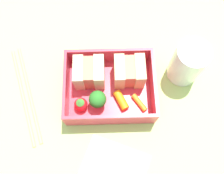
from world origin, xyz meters
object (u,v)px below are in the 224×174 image
carrot_stick_left (123,100)px  carrot_stick_far_left (142,103)px  chopstick_pair (28,95)px  drinking_glass (190,63)px  sandwich_center_left (132,72)px  sandwich_left (92,73)px  folded_napkin (115,174)px  broccoli_floret (100,99)px  strawberry_far_left (83,104)px

carrot_stick_left → carrot_stick_far_left: bearing=-8.1°
carrot_stick_left → chopstick_pair: 19.76cm
carrot_stick_left → drinking_glass: size_ratio=0.41×
sandwich_center_left → carrot_stick_left: size_ratio=1.51×
sandwich_left → drinking_glass: drinking_glass is taller
carrot_stick_far_left → chopstick_pair: bearing=173.4°
chopstick_pair → drinking_glass: bearing=7.4°
folded_napkin → broccoli_floret: bearing=100.2°
broccoli_floret → chopstick_pair: (-15.01, 2.50, -3.62)cm
chopstick_pair → folded_napkin: bearing=-42.4°
drinking_glass → sandwich_center_left: bearing=-174.4°
broccoli_floret → carrot_stick_far_left: size_ratio=1.18×
sandwich_left → strawberry_far_left: (-1.72, -6.11, -1.20)cm
strawberry_far_left → carrot_stick_far_left: strawberry_far_left is taller
drinking_glass → carrot_stick_left: bearing=-154.1°
strawberry_far_left → broccoli_floret: size_ratio=0.71×
broccoli_floret → carrot_stick_far_left: (8.17, -0.20, -2.25)cm
carrot_stick_far_left → chopstick_pair: size_ratio=0.18×
strawberry_far_left → folded_napkin: strawberry_far_left is taller
strawberry_far_left → drinking_glass: size_ratio=0.34×
drinking_glass → folded_napkin: (-15.39, -20.17, -4.55)cm
drinking_glass → folded_napkin: bearing=-127.4°
drinking_glass → chopstick_pair: bearing=-172.6°
broccoli_floret → folded_napkin: (2.41, -13.43, -3.77)cm
broccoli_floret → drinking_glass: size_ratio=0.48×
chopstick_pair → drinking_glass: (32.81, 4.24, 4.40)cm
broccoli_floret → drinking_glass: bearing=20.7°
sandwich_left → chopstick_pair: bearing=-166.9°
chopstick_pair → carrot_stick_left: bearing=-6.4°
broccoli_floret → chopstick_pair: bearing=170.5°
folded_napkin → strawberry_far_left: bearing=113.9°
sandwich_center_left → carrot_stick_left: sandwich_center_left is taller
sandwich_left → carrot_stick_far_left: (9.76, -5.81, -2.13)cm
carrot_stick_far_left → drinking_glass: bearing=35.8°
sandwich_center_left → strawberry_far_left: 11.47cm
sandwich_center_left → folded_napkin: sandwich_center_left is taller
strawberry_far_left → carrot_stick_left: strawberry_far_left is taller
sandwich_center_left → folded_napkin: 19.78cm
strawberry_far_left → carrot_stick_left: size_ratio=0.83×
carrot_stick_far_left → drinking_glass: drinking_glass is taller
sandwich_left → drinking_glass: size_ratio=0.62×
sandwich_left → folded_napkin: sandwich_left is taller
chopstick_pair → sandwich_center_left: bearing=8.3°
sandwich_left → folded_napkin: size_ratio=0.50×
sandwich_left → chopstick_pair: 14.21cm
sandwich_left → carrot_stick_far_left: 11.56cm
strawberry_far_left → carrot_stick_left: (7.87, 0.81, -0.66)cm
chopstick_pair → folded_napkin: size_ratio=1.80×
broccoli_floret → carrot_stick_far_left: 8.47cm
sandwich_left → sandwich_center_left: (7.91, 0.00, 0.00)cm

